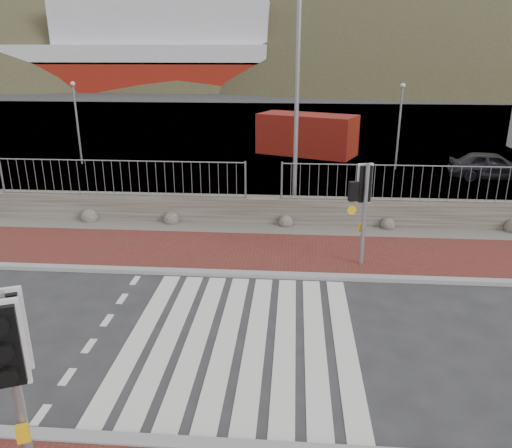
# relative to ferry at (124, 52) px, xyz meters

# --- Properties ---
(ground) EXTENTS (220.00, 220.00, 0.00)m
(ground) POSITION_rel_ferry_xyz_m (24.65, -67.90, -5.36)
(ground) COLOR #28282B
(ground) RESTS_ON ground
(sidewalk_far) EXTENTS (40.00, 3.00, 0.08)m
(sidewalk_far) POSITION_rel_ferry_xyz_m (24.65, -63.40, -5.32)
(sidewalk_far) COLOR brown
(sidewalk_far) RESTS_ON ground
(kerb_near) EXTENTS (40.00, 0.25, 0.12)m
(kerb_near) POSITION_rel_ferry_xyz_m (24.65, -70.90, -5.31)
(kerb_near) COLOR gray
(kerb_near) RESTS_ON ground
(kerb_far) EXTENTS (40.00, 0.25, 0.12)m
(kerb_far) POSITION_rel_ferry_xyz_m (24.65, -64.90, -5.31)
(kerb_far) COLOR gray
(kerb_far) RESTS_ON ground
(zebra_crossing) EXTENTS (4.62, 5.60, 0.01)m
(zebra_crossing) POSITION_rel_ferry_xyz_m (24.65, -67.90, -5.36)
(zebra_crossing) COLOR silver
(zebra_crossing) RESTS_ON ground
(gravel_strip) EXTENTS (40.00, 1.50, 0.06)m
(gravel_strip) POSITION_rel_ferry_xyz_m (24.65, -61.40, -5.33)
(gravel_strip) COLOR #59544C
(gravel_strip) RESTS_ON ground
(stone_wall) EXTENTS (40.00, 0.60, 0.90)m
(stone_wall) POSITION_rel_ferry_xyz_m (24.65, -60.60, -4.91)
(stone_wall) COLOR #4A453D
(stone_wall) RESTS_ON ground
(railing) EXTENTS (18.07, 0.07, 1.22)m
(railing) POSITION_rel_ferry_xyz_m (24.65, -60.75, -3.54)
(railing) COLOR gray
(railing) RESTS_ON stone_wall
(quay) EXTENTS (120.00, 40.00, 0.50)m
(quay) POSITION_rel_ferry_xyz_m (24.65, -40.00, -5.36)
(quay) COLOR #4C4C4F
(quay) RESTS_ON ground
(water) EXTENTS (220.00, 50.00, 0.05)m
(water) POSITION_rel_ferry_xyz_m (24.65, -5.00, -5.36)
(water) COLOR #3F4C54
(water) RESTS_ON ground
(ferry) EXTENTS (50.00, 16.00, 20.00)m
(ferry) POSITION_rel_ferry_xyz_m (0.00, 0.00, 0.00)
(ferry) COLOR maroon
(ferry) RESTS_ON ground
(hills_backdrop) EXTENTS (254.00, 90.00, 100.00)m
(hills_backdrop) POSITION_rel_ferry_xyz_m (31.40, 20.00, -28.42)
(hills_backdrop) COLOR #32351F
(hills_backdrop) RESTS_ON ground
(traffic_signal_near) EXTENTS (0.49, 0.41, 3.00)m
(traffic_signal_near) POSITION_rel_ferry_xyz_m (22.34, -71.88, -3.20)
(traffic_signal_near) COLOR gray
(traffic_signal_near) RESTS_ON ground
(traffic_signal_far) EXTENTS (0.70, 0.38, 2.86)m
(traffic_signal_far) POSITION_rel_ferry_xyz_m (27.49, -64.05, -3.30)
(traffic_signal_far) COLOR gray
(traffic_signal_far) RESTS_ON ground
(streetlight) EXTENTS (1.80, 0.73, 8.72)m
(streetlight) POSITION_rel_ferry_xyz_m (25.82, -59.76, -0.46)
(streetlight) COLOR gray
(streetlight) RESTS_ON ground
(shipping_container) EXTENTS (5.79, 4.13, 2.23)m
(shipping_container) POSITION_rel_ferry_xyz_m (26.32, -48.58, -4.25)
(shipping_container) COLOR maroon
(shipping_container) RESTS_ON ground
(car_a) EXTENTS (3.84, 1.88, 1.26)m
(car_a) POSITION_rel_ferry_xyz_m (34.58, -53.76, -4.73)
(car_a) COLOR black
(car_a) RESTS_ON ground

